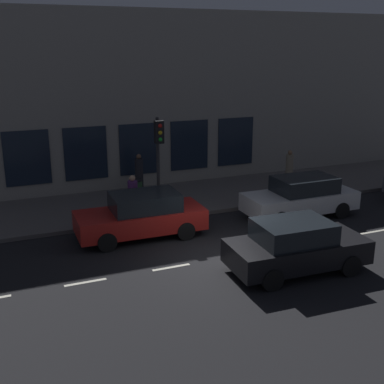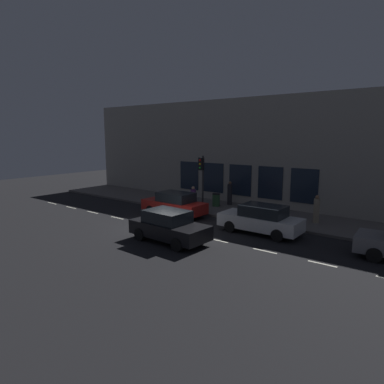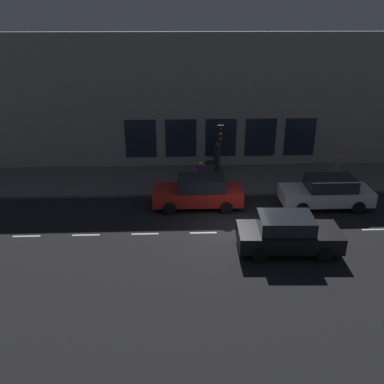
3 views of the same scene
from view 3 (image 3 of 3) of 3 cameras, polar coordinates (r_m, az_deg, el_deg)
ground_plane at (r=19.03m, az=6.38°, el=-5.42°), size 60.00×60.00×0.00m
sidewalk at (r=24.61m, az=4.33°, el=1.76°), size 4.50×32.00×0.15m
building_facade at (r=25.93m, az=3.97°, el=11.96°), size 0.65×32.00×8.03m
lane_centre_line at (r=19.20m, az=9.35°, el=-5.32°), size 0.12×27.20×0.01m
traffic_light at (r=21.74m, az=3.80°, el=6.58°), size 0.47×0.32×3.79m
parked_car_0 at (r=17.61m, az=12.86°, el=-5.52°), size 2.04×4.21×1.58m
parked_car_1 at (r=20.99m, az=0.89°, el=-0.01°), size 1.92×4.46×1.58m
parked_car_3 at (r=22.03m, az=17.80°, el=-0.02°), size 1.87×4.47×1.58m
pedestrian_0 at (r=25.48m, az=3.34°, el=4.68°), size 0.50×0.50×1.76m
pedestrian_1 at (r=25.77m, az=19.07°, el=3.50°), size 0.42×0.42×1.65m
pedestrian_2 at (r=22.60m, az=1.15°, el=2.05°), size 0.42×0.42×1.63m
trash_bin at (r=24.51m, az=2.43°, el=3.07°), size 0.57×0.57×0.93m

